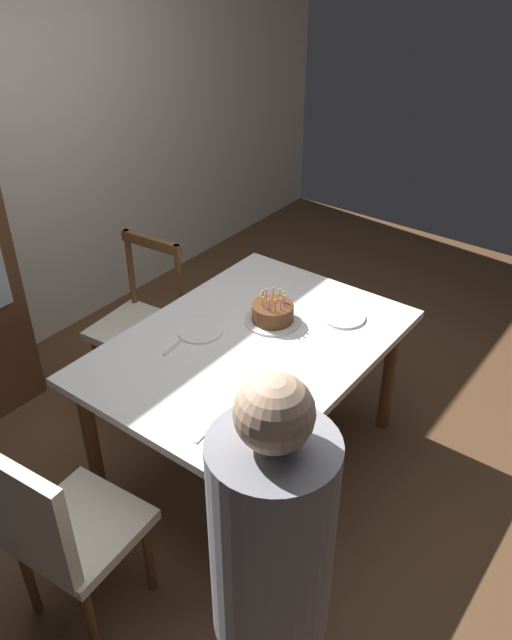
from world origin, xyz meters
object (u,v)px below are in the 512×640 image
object	(u,v)px
plate_far_side	(200,331)
plate_near_guest	(343,317)
chair_upholstered	(60,530)
birthday_cake	(273,314)
person_celebrant	(271,587)
plate_near_celebrant	(235,408)
dining_table	(250,357)
chair_spindle_back	(139,326)

from	to	relation	value
plate_far_side	plate_near_guest	bearing A→B (deg)	-42.79
chair_upholstered	plate_far_side	bearing A→B (deg)	12.09
birthday_cake	person_celebrant	distance (m)	1.61
person_celebrant	plate_near_celebrant	bearing A→B (deg)	44.46
plate_far_side	chair_upholstered	distance (m)	1.12
dining_table	person_celebrant	size ratio (longest dim) A/B	0.91
plate_near_guest	chair_upholstered	world-z (taller)	chair_upholstered
birthday_cake	chair_spindle_back	size ratio (longest dim) A/B	0.29
dining_table	plate_near_celebrant	world-z (taller)	plate_near_celebrant
birthday_cake	chair_spindle_back	distance (m)	0.92
chair_upholstered	person_celebrant	bearing A→B (deg)	-86.97
plate_near_celebrant	person_celebrant	xyz separation A→B (m)	(-0.68, -0.67, 0.18)
dining_table	chair_upholstered	xyz separation A→B (m)	(-1.15, 0.02, -0.14)
dining_table	plate_far_side	distance (m)	0.27
chair_upholstered	person_celebrant	size ratio (longest dim) A/B	0.57
chair_spindle_back	birthday_cake	bearing A→B (deg)	-81.37
birthday_cake	dining_table	bearing A→B (deg)	-174.90
plate_near_guest	birthday_cake	bearing A→B (deg)	132.42
dining_table	plate_near_guest	distance (m)	0.52
plate_far_side	birthday_cake	bearing A→B (deg)	-38.12
plate_far_side	chair_spindle_back	bearing A→B (deg)	75.64
plate_near_guest	chair_spindle_back	bearing A→B (deg)	108.40
plate_far_side	plate_near_celebrant	bearing A→B (deg)	-124.78
birthday_cake	chair_spindle_back	world-z (taller)	chair_spindle_back
dining_table	chair_upholstered	bearing A→B (deg)	179.20
dining_table	chair_spindle_back	distance (m)	0.90
plate_far_side	chair_upholstered	size ratio (longest dim) A/B	0.23
chair_spindle_back	person_celebrant	xyz separation A→B (m)	(-1.18, -1.78, 0.49)
plate_near_celebrant	plate_far_side	distance (m)	0.60
chair_spindle_back	person_celebrant	distance (m)	2.19
chair_spindle_back	person_celebrant	world-z (taller)	person_celebrant
plate_near_celebrant	chair_spindle_back	size ratio (longest dim) A/B	0.23
chair_upholstered	plate_near_celebrant	bearing A→B (deg)	-19.69
birthday_cake	chair_spindle_back	xyz separation A→B (m)	(-0.13, 0.85, -0.34)
plate_near_celebrant	chair_spindle_back	bearing A→B (deg)	65.81
plate_near_celebrant	plate_far_side	xyz separation A→B (m)	(0.34, 0.49, 0.00)
chair_spindle_back	person_celebrant	size ratio (longest dim) A/B	0.57
birthday_cake	plate_near_celebrant	distance (m)	0.68
dining_table	chair_spindle_back	bearing A→B (deg)	84.49
plate_near_celebrant	chair_upholstered	size ratio (longest dim) A/B	0.23
chair_upholstered	plate_near_guest	bearing A→B (deg)	-9.27
plate_near_celebrant	chair_upholstered	distance (m)	0.81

